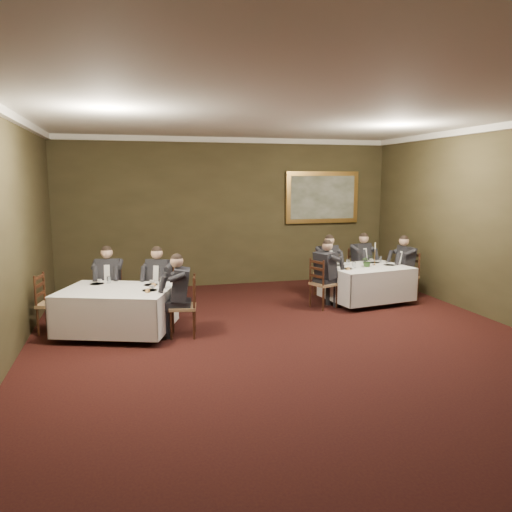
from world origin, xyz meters
name	(u,v)px	position (x,y,z in m)	size (l,w,h in m)	color
ground	(298,352)	(0.00, 0.00, 0.00)	(10.00, 10.00, 0.00)	black
ceiling	(301,109)	(0.00, 0.00, 3.50)	(8.00, 10.00, 0.10)	silver
back_wall	(229,212)	(0.00, 5.00, 1.75)	(8.00, 0.10, 3.50)	#342D1A
crown_molding	(301,113)	(0.00, 0.00, 3.44)	(8.00, 10.00, 0.12)	white
table_main	(366,281)	(2.36, 2.46, 0.45)	(1.82, 1.50, 0.67)	black
table_second	(117,308)	(-2.60, 1.56, 0.45)	(2.11, 1.85, 0.67)	black
chair_main_backleft	(326,283)	(1.79, 3.22, 0.28)	(0.50, 0.48, 1.00)	olive
diner_main_backleft	(327,273)	(1.79, 3.21, 0.51)	(0.46, 0.53, 1.35)	black
chair_main_backright	(360,280)	(2.66, 3.36, 0.28)	(0.54, 0.53, 1.00)	olive
diner_main_backright	(360,270)	(2.66, 3.35, 0.51)	(0.52, 0.58, 1.35)	black
chair_main_endleft	(323,294)	(1.34, 2.29, 0.28)	(0.55, 0.56, 1.00)	olive
diner_main_endleft	(324,282)	(1.35, 2.30, 0.51)	(0.59, 0.54, 1.35)	black
chair_main_endright	(406,285)	(3.38, 2.62, 0.28)	(0.43, 0.45, 1.00)	olive
diner_main_endright	(406,275)	(3.37, 2.62, 0.51)	(0.49, 0.43, 1.35)	black
chair_sec_backleft	(110,303)	(-2.75, 2.57, 0.28)	(0.49, 0.47, 1.00)	olive
diner_sec_backleft	(109,291)	(-2.75, 2.56, 0.51)	(0.46, 0.53, 1.35)	black
chair_sec_backright	(161,304)	(-1.85, 2.26, 0.28)	(0.59, 0.58, 1.00)	olive
diner_sec_backright	(160,292)	(-1.86, 2.25, 0.51)	(0.58, 0.61, 1.35)	black
chair_sec_endright	(184,319)	(-1.55, 1.19, 0.28)	(0.49, 0.50, 1.00)	olive
diner_sec_endright	(183,305)	(-1.56, 1.19, 0.51)	(0.54, 0.47, 1.35)	black
chair_sec_endleft	(52,316)	(-3.65, 1.93, 0.28)	(0.50, 0.52, 1.00)	olive
centerpiece	(367,260)	(2.34, 2.41, 0.90)	(0.24, 0.20, 0.26)	#2D5926
candlestick	(375,257)	(2.59, 2.56, 0.95)	(0.07, 0.07, 0.49)	#A97433
place_setting_table_main	(341,263)	(1.92, 2.76, 0.80)	(0.33, 0.31, 0.14)	white
place_setting_table_second	(100,281)	(-2.87, 2.10, 0.80)	(0.33, 0.31, 0.14)	white
painting	(322,197)	(2.36, 4.94, 2.09)	(1.89, 0.09, 1.28)	gold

